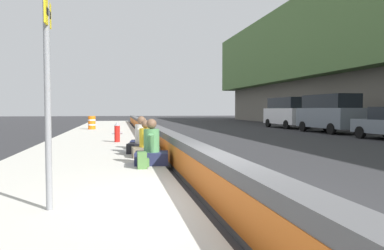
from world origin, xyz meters
TOP-DOWN VIEW (x-y plane):
  - ground_plane at (0.00, 0.00)m, footprint 160.00×160.00m
  - sidewalk_strip at (0.00, 2.65)m, footprint 80.00×4.40m
  - jersey_barrier at (0.00, 0.00)m, footprint 76.00×0.45m
  - route_sign_post at (-0.25, 2.58)m, footprint 0.44×0.09m
  - fire_hydrant at (10.50, 1.66)m, footprint 0.26×0.46m
  - seated_person_foreground at (3.78, 0.76)m, footprint 0.83×0.94m
  - seated_person_middle at (5.27, 0.80)m, footprint 0.72×0.83m
  - seated_person_rear at (6.27, 0.86)m, footprint 0.91×1.01m
  - seated_person_far at (7.48, 0.75)m, footprint 0.82×0.93m
  - backpack at (3.14, 1.04)m, footprint 0.32×0.28m
  - construction_barrel at (21.15, 3.48)m, footprint 0.54×0.54m
  - parked_car_fourth at (16.12, -12.23)m, footprint 5.17×2.26m
  - parked_car_midline at (22.41, -12.32)m, footprint 5.17×2.25m

SIDE VIEW (x-z plane):
  - ground_plane at x=0.00m, z-range 0.00..0.00m
  - sidewalk_strip at x=0.00m, z-range 0.00..0.14m
  - backpack at x=3.14m, z-range 0.13..0.53m
  - jersey_barrier at x=0.00m, z-range 0.00..0.85m
  - seated_person_middle at x=5.27m, z-range -0.07..1.05m
  - seated_person_far at x=7.48m, z-range -0.08..1.09m
  - seated_person_foreground at x=3.78m, z-range -0.08..1.11m
  - seated_person_rear at x=6.27m, z-range -0.09..1.13m
  - fire_hydrant at x=10.50m, z-range 0.15..1.03m
  - construction_barrel at x=21.15m, z-range 0.14..1.09m
  - parked_car_fourth at x=16.12m, z-range 0.07..2.63m
  - parked_car_midline at x=22.41m, z-range 0.07..2.63m
  - route_sign_post at x=-0.25m, z-range 0.41..4.01m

